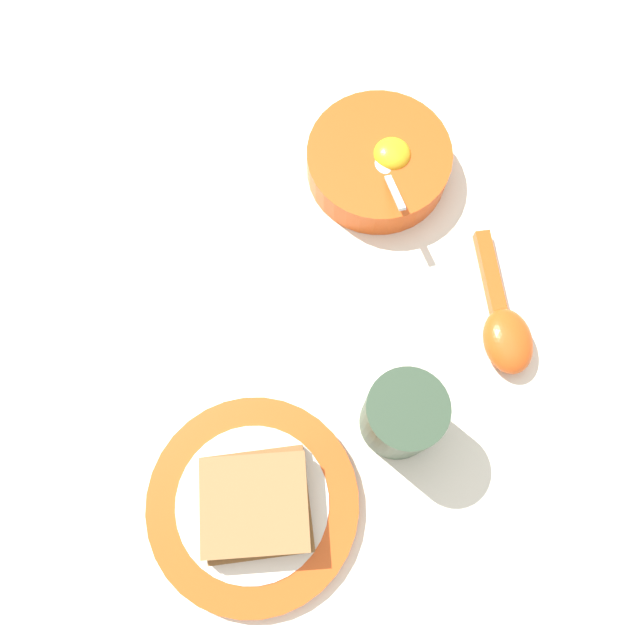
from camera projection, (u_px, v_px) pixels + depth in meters
ground_plane at (337, 205)px, 0.68m from camera, size 3.00×3.00×0.00m
egg_bowl at (379, 162)px, 0.67m from camera, size 0.16×0.15×0.07m
toast_plate at (253, 503)px, 0.58m from camera, size 0.20×0.20×0.01m
toast_sandwich at (256, 504)px, 0.56m from camera, size 0.12×0.12×0.03m
soup_spoon at (505, 329)px, 0.62m from camera, size 0.16×0.09×0.03m
drinking_cup at (402, 415)px, 0.56m from camera, size 0.07×0.07×0.09m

